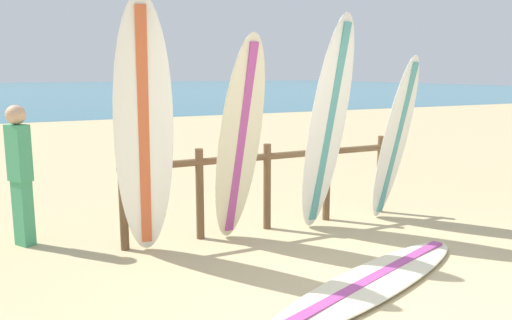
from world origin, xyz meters
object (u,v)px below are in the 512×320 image
surfboard_leaning_far_left (144,133)px  surfboard_leaning_center_left (327,126)px  surfboard_rack (267,176)px  beachgoer_standing (20,169)px  surfboard_leaning_center (395,140)px  surfboard_leaning_left (240,142)px  surfboard_lying_on_sand (372,281)px

surfboard_leaning_far_left → surfboard_leaning_center_left: (2.10, -0.04, -0.03)m
surfboard_rack → surfboard_leaning_center_left: 0.92m
surfboard_leaning_center_left → beachgoer_standing: surfboard_leaning_center_left is taller
beachgoer_standing → surfboard_leaning_center_left: bearing=-18.3°
surfboard_leaning_far_left → surfboard_leaning_center: (3.10, -0.04, -0.25)m
surfboard_rack → surfboard_leaning_left: (-0.53, -0.38, 0.49)m
surfboard_leaning_center_left → surfboard_lying_on_sand: size_ratio=0.86×
surfboard_leaning_far_left → surfboard_leaning_center: surfboard_leaning_far_left is taller
surfboard_leaning_far_left → surfboard_leaning_center: bearing=-0.8°
surfboard_leaning_far_left → surfboard_rack: bearing=13.7°
surfboard_leaning_far_left → surfboard_leaning_left: surfboard_leaning_far_left is taller
surfboard_leaning_far_left → surfboard_leaning_center_left: size_ratio=1.03×
surfboard_leaning_left → surfboard_lying_on_sand: (0.59, -1.52, -1.09)m
surfboard_leaning_center → surfboard_rack: bearing=164.9°
surfboard_rack → surfboard_leaning_center: (1.56, -0.42, 0.39)m
surfboard_leaning_far_left → beachgoer_standing: size_ratio=1.68×
surfboard_leaning_left → surfboard_leaning_center_left: 1.09m
surfboard_leaning_left → beachgoer_standing: 2.36m
surfboard_leaning_center → beachgoer_standing: size_ratio=1.36×
surfboard_leaning_center → surfboard_leaning_left: bearing=178.8°
surfboard_leaning_center_left → surfboard_lying_on_sand: (-0.49, -1.48, -1.21)m
surfboard_rack → surfboard_leaning_far_left: surfboard_leaning_far_left is taller
surfboard_leaning_center_left → surfboard_lying_on_sand: 1.97m
surfboard_rack → beachgoer_standing: beachgoer_standing is taller
surfboard_leaning_center_left → surfboard_leaning_center: (1.00, -0.00, -0.21)m
surfboard_leaning_center_left → surfboard_leaning_left: bearing=177.7°
surfboard_leaning_far_left → beachgoer_standing: surfboard_leaning_far_left is taller
surfboard_leaning_center_left → surfboard_leaning_center: size_ratio=1.21×
surfboard_leaning_center_left → beachgoer_standing: size_ratio=1.64×
surfboard_rack → surfboard_leaning_far_left: (-1.55, -0.38, 0.64)m
surfboard_lying_on_sand → beachgoer_standing: bearing=136.8°
surfboard_leaning_far_left → surfboard_lying_on_sand: (1.61, -1.52, -1.25)m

